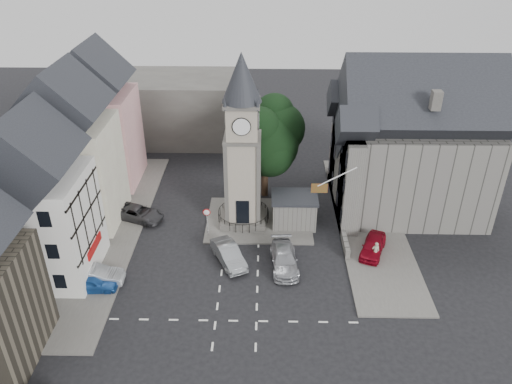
{
  "coord_description": "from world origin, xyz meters",
  "views": [
    {
      "loc": [
        2.01,
        -32.47,
        26.41
      ],
      "look_at": [
        1.26,
        5.0,
        4.9
      ],
      "focal_mm": 35.0,
      "sensor_mm": 36.0,
      "label": 1
    }
  ],
  "objects_px": {
    "clock_tower": "(242,144)",
    "car_east_red": "(373,246)",
    "stone_shelter": "(294,210)",
    "car_west_blue": "(92,283)",
    "pedestrian": "(375,251)"
  },
  "relations": [
    {
      "from": "stone_shelter",
      "to": "car_east_red",
      "type": "xyz_separation_m",
      "value": [
        6.7,
        -4.5,
        -0.81
      ]
    },
    {
      "from": "clock_tower",
      "to": "car_east_red",
      "type": "xyz_separation_m",
      "value": [
        11.5,
        -4.99,
        -7.38
      ]
    },
    {
      "from": "clock_tower",
      "to": "car_east_red",
      "type": "height_order",
      "value": "clock_tower"
    },
    {
      "from": "stone_shelter",
      "to": "pedestrian",
      "type": "relative_size",
      "value": 2.34
    },
    {
      "from": "stone_shelter",
      "to": "pedestrian",
      "type": "distance_m",
      "value": 8.69
    },
    {
      "from": "car_west_blue",
      "to": "pedestrian",
      "type": "distance_m",
      "value": 23.4
    },
    {
      "from": "clock_tower",
      "to": "car_west_blue",
      "type": "distance_m",
      "value": 17.14
    },
    {
      "from": "car_west_blue",
      "to": "pedestrian",
      "type": "xyz_separation_m",
      "value": [
        23.0,
        4.31,
        0.24
      ]
    },
    {
      "from": "car_east_red",
      "to": "stone_shelter",
      "type": "bearing_deg",
      "value": 168.0
    },
    {
      "from": "clock_tower",
      "to": "car_west_blue",
      "type": "bearing_deg",
      "value": -138.16
    },
    {
      "from": "car_west_blue",
      "to": "stone_shelter",
      "type": "bearing_deg",
      "value": -62.85
    },
    {
      "from": "stone_shelter",
      "to": "car_east_red",
      "type": "bearing_deg",
      "value": -33.89
    },
    {
      "from": "clock_tower",
      "to": "stone_shelter",
      "type": "xyz_separation_m",
      "value": [
        4.8,
        -0.49,
        -6.57
      ]
    },
    {
      "from": "stone_shelter",
      "to": "car_east_red",
      "type": "height_order",
      "value": "stone_shelter"
    },
    {
      "from": "clock_tower",
      "to": "car_east_red",
      "type": "relative_size",
      "value": 3.73
    }
  ]
}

